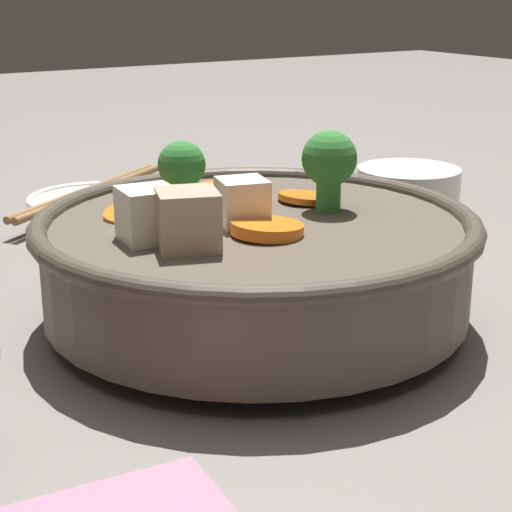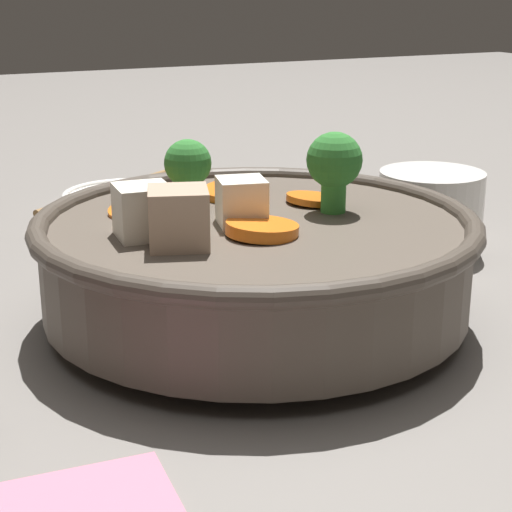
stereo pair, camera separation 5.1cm
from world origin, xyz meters
name	(u,v)px [view 2 (the right image)]	position (x,y,z in m)	size (l,w,h in m)	color
ground_plane	(256,321)	(0.00, 0.00, 0.00)	(3.00, 3.00, 0.00)	slate
stirfry_bowl	(255,253)	(0.00, 0.00, 0.04)	(0.26, 0.26, 0.11)	#51473D
side_saucer	(125,198)	(0.01, 0.30, 0.01)	(0.12, 0.12, 0.01)	white
tea_cup	(430,211)	(0.18, 0.07, 0.03)	(0.08, 0.08, 0.06)	white
chopsticks_pair	(125,188)	(0.01, 0.30, 0.02)	(0.19, 0.13, 0.01)	olive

